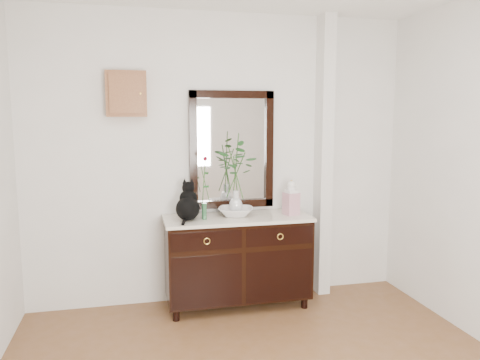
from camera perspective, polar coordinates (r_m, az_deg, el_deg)
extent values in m
cube|color=silver|center=(4.41, -2.31, 2.50)|extent=(3.60, 0.04, 2.70)
cube|color=silver|center=(4.63, 10.14, 2.64)|extent=(0.12, 0.20, 2.70)
cube|color=black|center=(4.37, -0.31, -9.49)|extent=(1.30, 0.50, 0.82)
cube|color=silver|center=(4.27, -0.31, -4.68)|extent=(1.33, 0.52, 0.03)
cube|color=black|center=(4.41, -1.00, 3.68)|extent=(0.80, 0.06, 1.10)
cube|color=white|center=(4.42, -1.04, 3.69)|extent=(0.66, 0.01, 0.96)
cube|color=brown|center=(4.27, -13.70, 10.17)|extent=(0.35, 0.10, 0.40)
imported|color=silver|center=(4.28, -0.52, -3.89)|extent=(0.39, 0.39, 0.08)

